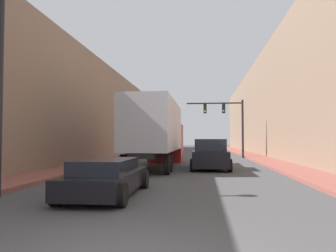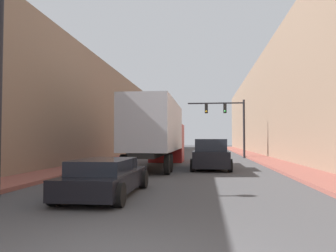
{
  "view_description": "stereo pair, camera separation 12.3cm",
  "coord_description": "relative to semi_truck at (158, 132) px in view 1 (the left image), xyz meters",
  "views": [
    {
      "loc": [
        1.2,
        -4.3,
        1.74
      ],
      "look_at": [
        -0.5,
        11.65,
        2.4
      ],
      "focal_mm": 35.0,
      "sensor_mm": 36.0,
      "label": 1
    },
    {
      "loc": [
        1.32,
        -4.29,
        1.74
      ],
      "look_at": [
        -0.5,
        11.65,
        2.4
      ],
      "focal_mm": 35.0,
      "sensor_mm": 36.0,
      "label": 2
    }
  ],
  "objects": [
    {
      "name": "building_right",
      "position": [
        11.91,
        13.42,
        3.19
      ],
      "size": [
        6.0,
        80.0,
        10.81
      ],
      "color": "#846B56",
      "rests_on": "ground"
    },
    {
      "name": "suv_car",
      "position": [
        3.3,
        -1.35,
        -1.39
      ],
      "size": [
        2.24,
        4.88,
        1.76
      ],
      "color": "black",
      "rests_on": "ground"
    },
    {
      "name": "sidewalk_right",
      "position": [
        7.85,
        13.42,
        -2.14
      ],
      "size": [
        2.12,
        80.0,
        0.15
      ],
      "color": "brown",
      "rests_on": "ground"
    },
    {
      "name": "traffic_signal_gantry",
      "position": [
        5.32,
        10.73,
        1.59
      ],
      "size": [
        5.42,
        0.35,
        5.52
      ],
      "color": "black",
      "rests_on": "ground"
    },
    {
      "name": "building_left",
      "position": [
        -8.56,
        13.42,
        2.0
      ],
      "size": [
        6.0,
        80.0,
        8.44
      ],
      "color": "#846B56",
      "rests_on": "ground"
    },
    {
      "name": "sidewalk_left",
      "position": [
        -4.5,
        13.42,
        -2.14
      ],
      "size": [
        2.12,
        80.0,
        0.15
      ],
      "color": "brown",
      "rests_on": "ground"
    },
    {
      "name": "street_lamp",
      "position": [
        -3.29,
        -11.53,
        2.42
      ],
      "size": [
        0.44,
        0.44,
        7.3
      ],
      "color": "black",
      "rests_on": "ground"
    },
    {
      "name": "semi_truck",
      "position": [
        0.0,
        0.0,
        0.0
      ],
      "size": [
        2.52,
        12.0,
        3.99
      ],
      "color": "#B2B7C1",
      "rests_on": "ground"
    },
    {
      "name": "sedan_car",
      "position": [
        -0.09,
        -10.96,
        -1.65
      ],
      "size": [
        1.99,
        4.61,
        1.14
      ],
      "color": "black",
      "rests_on": "ground"
    }
  ]
}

